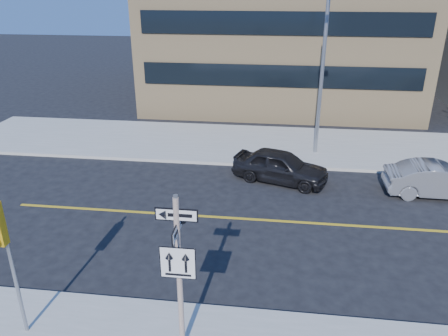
# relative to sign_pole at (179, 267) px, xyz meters

# --- Properties ---
(ground) EXTENTS (120.00, 120.00, 0.00)m
(ground) POSITION_rel_sign_pole_xyz_m (0.00, 2.51, -2.44)
(ground) COLOR black
(ground) RESTS_ON ground
(sign_pole) EXTENTS (0.92, 0.92, 4.06)m
(sign_pole) POSITION_rel_sign_pole_xyz_m (0.00, 0.00, 0.00)
(sign_pole) COLOR silver
(sign_pole) RESTS_ON near_sidewalk
(traffic_signal) EXTENTS (0.32, 0.45, 4.00)m
(traffic_signal) POSITION_rel_sign_pole_xyz_m (-4.00, -0.15, 0.59)
(traffic_signal) COLOR gray
(traffic_signal) RESTS_ON near_sidewalk
(parked_car_a) EXTENTS (2.91, 4.51, 1.43)m
(parked_car_a) POSITION_rel_sign_pole_xyz_m (2.23, 10.09, -1.72)
(parked_car_a) COLOR black
(parked_car_a) RESTS_ON ground
(parked_car_b) EXTENTS (1.48, 4.24, 1.40)m
(parked_car_b) POSITION_rel_sign_pole_xyz_m (8.69, 9.47, -1.74)
(parked_car_b) COLOR slate
(parked_car_b) RESTS_ON ground
(streetlight_a) EXTENTS (0.55, 2.25, 8.00)m
(streetlight_a) POSITION_rel_sign_pole_xyz_m (4.00, 13.27, 2.32)
(streetlight_a) COLOR gray
(streetlight_a) RESTS_ON far_sidewalk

